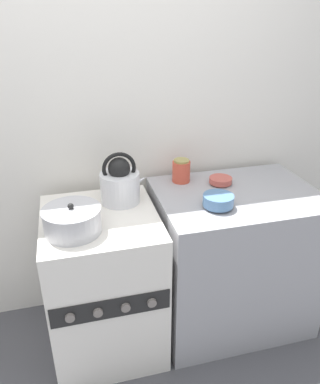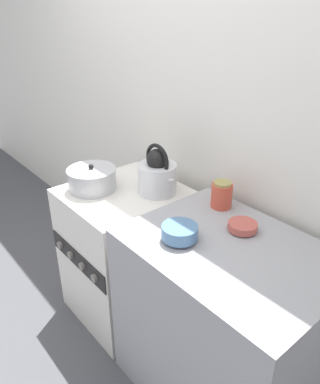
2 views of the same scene
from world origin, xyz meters
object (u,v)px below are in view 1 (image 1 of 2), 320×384
Objects in this scene: enamel_bowl at (218,201)px; storage_jar at (181,171)px; cooking_pot at (72,220)px; stove at (105,282)px; small_ceramic_bowl at (221,180)px; kettle at (120,183)px.

storage_jar is (-0.08, 0.35, 0.03)m from enamel_bowl.
cooking_pot is 1.74× the size of enamel_bowl.
stove is at bearing 168.90° from enamel_bowl.
storage_jar reaches higher than enamel_bowl.
enamel_bowl is 1.20× the size of small_ceramic_bowl.
cooking_pot is (-0.26, -0.25, -0.05)m from kettle.
kettle is at bearing -179.21° from small_ceramic_bowl.
enamel_bowl is at bearing -0.21° from cooking_pot.
cooking_pot is 2.09× the size of small_ceramic_bowl.
storage_jar is at bearing 156.14° from small_ceramic_bowl.
stove is 0.56m from kettle.
enamel_bowl is at bearing -115.40° from small_ceramic_bowl.
kettle reaches higher than enamel_bowl.
enamel_bowl is (0.45, -0.25, -0.04)m from kettle.
stove is at bearing 40.53° from cooking_pot.
storage_jar reaches higher than small_ceramic_bowl.
stove is 6.25× the size of storage_jar.
kettle is at bearing -164.87° from storage_jar.
small_ceramic_bowl is (0.84, 0.26, -0.01)m from cooking_pot.
kettle reaches higher than small_ceramic_bowl.
small_ceramic_bowl is at bearing 17.13° from cooking_pot.
small_ceramic_bowl is at bearing 0.79° from kettle.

